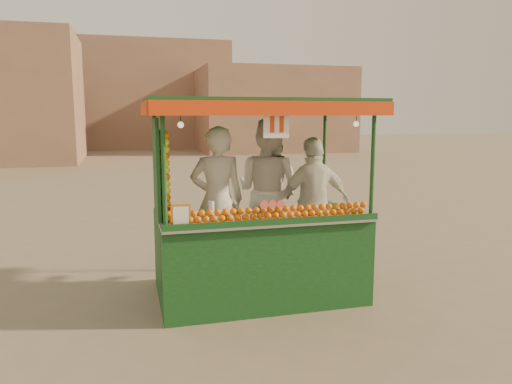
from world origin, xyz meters
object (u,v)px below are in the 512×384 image
object	(u,v)px
juice_cart	(254,236)
vendor_middle	(268,191)
vendor_left	(217,200)
vendor_right	(314,203)

from	to	relation	value
juice_cart	vendor_middle	distance (m)	0.78
vendor_left	juice_cart	bearing A→B (deg)	147.81
vendor_left	vendor_right	size ratio (longest dim) A/B	1.08
juice_cart	vendor_right	distance (m)	0.89
juice_cart	vendor_right	world-z (taller)	juice_cart
juice_cart	vendor_middle	bearing A→B (deg)	58.43
vendor_left	vendor_middle	distance (m)	0.77
juice_cart	vendor_left	xyz separation A→B (m)	(-0.40, 0.28, 0.41)
vendor_middle	vendor_right	world-z (taller)	vendor_middle
vendor_middle	vendor_right	bearing A→B (deg)	-173.81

